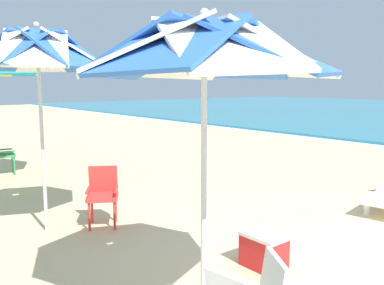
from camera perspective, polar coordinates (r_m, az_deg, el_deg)
ground_plane at (r=5.58m, az=24.04°, el=-14.39°), size 80.00×80.00×0.00m
beach_umbrella_0 at (r=3.37m, az=1.71°, el=12.28°), size 2.17×2.17×2.66m
beach_umbrella_1 at (r=6.01m, az=-20.52°, el=11.46°), size 1.99×1.99×2.88m
plastic_chair_2 at (r=6.23m, az=-12.21°, el=-6.69°), size 0.62×0.61×0.87m
plastic_chair_5 at (r=10.38m, az=-24.85°, el=-1.35°), size 0.50×0.53×0.87m
cooler_box at (r=4.89m, az=9.87°, el=-14.47°), size 0.50×0.34×0.40m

